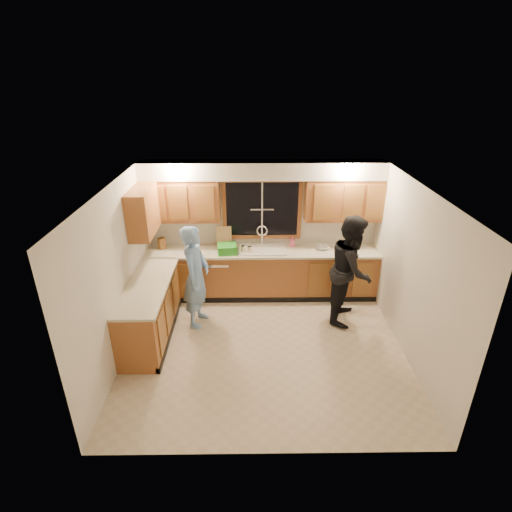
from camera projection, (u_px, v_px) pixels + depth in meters
The scene contains 26 objects.
floor at pixel (265, 347), 6.18m from camera, with size 4.20×4.20×0.00m, color beige.
ceiling at pixel (266, 189), 5.12m from camera, with size 4.20×4.20×0.00m, color white.
wall_back at pixel (262, 227), 7.37m from camera, with size 4.20×4.20×0.00m, color silver.
wall_left at pixel (117, 276), 5.63m from camera, with size 3.80×3.80×0.00m, color silver.
wall_right at pixel (413, 274), 5.67m from camera, with size 3.80×3.80×0.00m, color silver.
base_cabinets_back at pixel (262, 274), 7.44m from camera, with size 4.20×0.60×0.88m, color #9D5B2D.
base_cabinets_left at pixel (150, 311), 6.29m from camera, with size 0.60×1.90×0.88m, color #9D5B2D.
countertop_back at pixel (262, 251), 7.23m from camera, with size 4.20×0.63×0.04m, color beige.
countertop_left at pixel (148, 285), 6.09m from camera, with size 0.63×1.90×0.04m, color beige.
upper_cabinets_left at pixel (181, 200), 6.96m from camera, with size 1.35×0.33×0.75m, color #9D5B2D.
upper_cabinets_right at pixel (344, 200), 6.99m from camera, with size 1.35×0.33×0.75m, color #9D5B2D.
upper_cabinets_return at pixel (143, 212), 6.40m from camera, with size 0.33×0.90×0.75m, color #9D5B2D.
soffit at pixel (263, 170), 6.75m from camera, with size 4.20×0.35×0.30m, color silver.
window_frame at pixel (262, 209), 7.21m from camera, with size 1.44×0.03×1.14m.
sink at pixel (262, 253), 7.27m from camera, with size 0.86×0.52×0.57m.
dishwasher at pixel (217, 275), 7.44m from camera, with size 0.60×0.56×0.82m, color silver.
stove at pixel (141, 332), 5.77m from camera, with size 0.58×0.75×0.90m, color silver.
man at pixel (196, 277), 6.42m from camera, with size 0.63×0.42×1.74m, color #709DD5.
woman at pixel (351, 269), 6.54m from camera, with size 0.90×0.70×1.84m, color black.
knife_block at pixel (162, 243), 7.26m from camera, with size 0.11×0.09×0.21m, color #9D632B.
cutting_board at pixel (224, 236), 7.35m from camera, with size 0.28×0.02×0.37m, color tan.
dish_crate at pixel (227, 249), 7.11m from camera, with size 0.33×0.31×0.15m, color green.
soap_bottle at pixel (292, 242), 7.35m from camera, with size 0.09×0.09×0.19m, color #FB5F88.
bowl at pixel (322, 247), 7.28m from camera, with size 0.24×0.24×0.06m, color silver.
can_left at pixel (243, 249), 7.12m from camera, with size 0.07×0.07×0.13m, color beige.
can_right at pixel (250, 250), 7.09m from camera, with size 0.07×0.07×0.13m, color beige.
Camera 1 is at (-0.19, -5.00, 3.89)m, focal length 28.00 mm.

